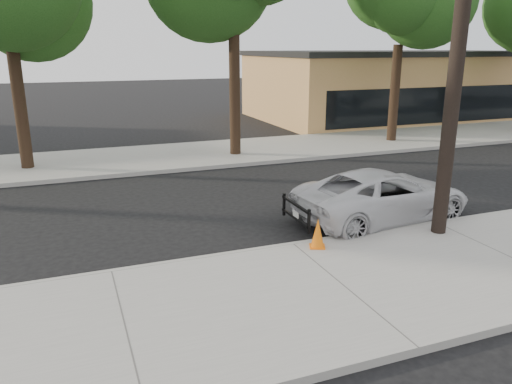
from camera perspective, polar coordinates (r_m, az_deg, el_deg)
ground at (r=13.29m, az=0.34°, el=-3.28°), size 120.00×120.00×0.00m
near_sidewalk at (r=9.71m, az=9.82°, el=-10.75°), size 90.00×4.40×0.15m
far_sidewalk at (r=21.13m, az=-8.13°, el=4.16°), size 90.00×5.00×0.15m
curb_near at (r=11.47m, az=4.20°, el=-6.19°), size 90.00×0.12×0.16m
building_main at (r=34.56m, az=15.85°, el=11.60°), size 18.00×10.00×4.00m
utility_pole at (r=12.14m, az=22.24°, el=16.31°), size 1.40×0.34×9.00m
tree_d at (r=24.63m, az=16.90°, el=20.08°), size 4.50×4.35×8.75m
police_cruiser at (r=13.60m, az=14.31°, el=-0.35°), size 5.05×2.70×1.35m
traffic_cone at (r=11.17m, az=7.06°, el=-4.72°), size 0.45×0.45×0.66m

